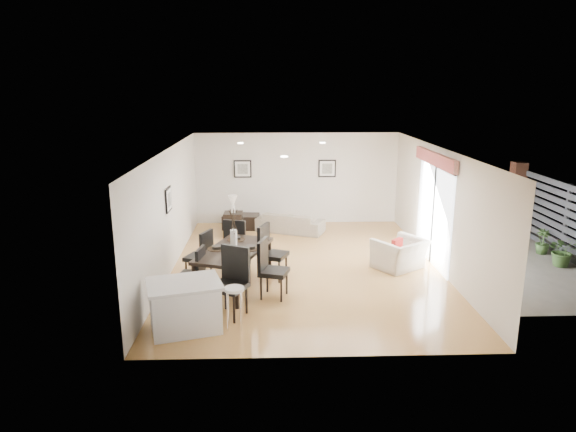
{
  "coord_description": "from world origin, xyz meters",
  "views": [
    {
      "loc": [
        -0.76,
        -11.04,
        4.01
      ],
      "look_at": [
        -0.38,
        0.4,
        1.11
      ],
      "focal_mm": 32.0,
      "sensor_mm": 36.0,
      "label": 1
    }
  ],
  "objects_px": {
    "dining_chair_enear": "(269,265)",
    "dining_chair_foot": "(237,240)",
    "sofa": "(290,222)",
    "dining_chair_efar": "(269,249)",
    "dining_chair_wnear": "(195,270)",
    "armchair": "(400,254)",
    "dining_table": "(234,253)",
    "kitchen_island": "(185,306)",
    "coffee_table": "(241,221)",
    "bar_stool": "(234,293)",
    "dining_chair_head": "(232,277)",
    "side_table": "(233,224)",
    "dining_chair_wfar": "(202,253)"
  },
  "relations": [
    {
      "from": "dining_chair_enear",
      "to": "bar_stool",
      "type": "bearing_deg",
      "value": 173.68
    },
    {
      "from": "dining_chair_foot",
      "to": "kitchen_island",
      "type": "height_order",
      "value": "dining_chair_foot"
    },
    {
      "from": "sofa",
      "to": "bar_stool",
      "type": "bearing_deg",
      "value": 100.68
    },
    {
      "from": "sofa",
      "to": "dining_chair_foot",
      "type": "xyz_separation_m",
      "value": [
        -1.32,
        -2.89,
        0.36
      ]
    },
    {
      "from": "dining_chair_wnear",
      "to": "dining_chair_efar",
      "type": "bearing_deg",
      "value": 136.83
    },
    {
      "from": "sofa",
      "to": "dining_chair_wfar",
      "type": "distance_m",
      "value": 4.19
    },
    {
      "from": "sofa",
      "to": "side_table",
      "type": "distance_m",
      "value": 1.62
    },
    {
      "from": "side_table",
      "to": "bar_stool",
      "type": "bearing_deg",
      "value": -85.77
    },
    {
      "from": "dining_chair_foot",
      "to": "coffee_table",
      "type": "xyz_separation_m",
      "value": [
        -0.1,
        3.32,
        -0.43
      ]
    },
    {
      "from": "kitchen_island",
      "to": "dining_chair_enear",
      "type": "bearing_deg",
      "value": 27.24
    },
    {
      "from": "coffee_table",
      "to": "bar_stool",
      "type": "distance_m",
      "value": 6.4
    },
    {
      "from": "sofa",
      "to": "dining_chair_efar",
      "type": "xyz_separation_m",
      "value": [
        -0.58,
        -3.59,
        0.38
      ]
    },
    {
      "from": "dining_chair_wnear",
      "to": "dining_chair_head",
      "type": "xyz_separation_m",
      "value": [
        0.76,
        -0.72,
        0.12
      ]
    },
    {
      "from": "dining_chair_wfar",
      "to": "dining_chair_efar",
      "type": "distance_m",
      "value": 1.42
    },
    {
      "from": "coffee_table",
      "to": "kitchen_island",
      "type": "xyz_separation_m",
      "value": [
        -0.58,
        -6.38,
        0.22
      ]
    },
    {
      "from": "dining_chair_wnear",
      "to": "kitchen_island",
      "type": "bearing_deg",
      "value": 10.27
    },
    {
      "from": "side_table",
      "to": "bar_stool",
      "type": "relative_size",
      "value": 0.9
    },
    {
      "from": "armchair",
      "to": "dining_chair_wnear",
      "type": "xyz_separation_m",
      "value": [
        -4.36,
        -1.56,
        0.23
      ]
    },
    {
      "from": "dining_chair_foot",
      "to": "kitchen_island",
      "type": "bearing_deg",
      "value": 94.4
    },
    {
      "from": "armchair",
      "to": "dining_chair_foot",
      "type": "height_order",
      "value": "dining_chair_foot"
    },
    {
      "from": "dining_chair_wfar",
      "to": "bar_stool",
      "type": "distance_m",
      "value": 2.44
    },
    {
      "from": "sofa",
      "to": "kitchen_island",
      "type": "bearing_deg",
      "value": 93.18
    },
    {
      "from": "dining_chair_enear",
      "to": "dining_chair_foot",
      "type": "distance_m",
      "value": 1.86
    },
    {
      "from": "coffee_table",
      "to": "sofa",
      "type": "bearing_deg",
      "value": -10.7
    },
    {
      "from": "dining_chair_head",
      "to": "coffee_table",
      "type": "bearing_deg",
      "value": 118.38
    },
    {
      "from": "sofa",
      "to": "dining_chair_efar",
      "type": "relative_size",
      "value": 1.6
    },
    {
      "from": "side_table",
      "to": "kitchen_island",
      "type": "bearing_deg",
      "value": -94.32
    },
    {
      "from": "armchair",
      "to": "dining_chair_efar",
      "type": "relative_size",
      "value": 0.9
    },
    {
      "from": "dining_chair_efar",
      "to": "dining_chair_head",
      "type": "distance_m",
      "value": 1.89
    },
    {
      "from": "armchair",
      "to": "sofa",
      "type": "bearing_deg",
      "value": -86.72
    },
    {
      "from": "dining_table",
      "to": "dining_chair_foot",
      "type": "relative_size",
      "value": 1.95
    },
    {
      "from": "dining_chair_head",
      "to": "side_table",
      "type": "bearing_deg",
      "value": 120.48
    },
    {
      "from": "dining_chair_efar",
      "to": "bar_stool",
      "type": "distance_m",
      "value": 2.43
    },
    {
      "from": "dining_chair_wnear",
      "to": "dining_chair_efar",
      "type": "distance_m",
      "value": 1.77
    },
    {
      "from": "dining_chair_wfar",
      "to": "kitchen_island",
      "type": "height_order",
      "value": "dining_chair_wfar"
    },
    {
      "from": "coffee_table",
      "to": "dining_chair_efar",
      "type": "bearing_deg",
      "value": -72.05
    },
    {
      "from": "armchair",
      "to": "side_table",
      "type": "height_order",
      "value": "armchair"
    },
    {
      "from": "dining_chair_foot",
      "to": "bar_stool",
      "type": "xyz_separation_m",
      "value": [
        0.15,
        -3.06,
        -0.0
      ]
    },
    {
      "from": "dining_chair_efar",
      "to": "coffee_table",
      "type": "height_order",
      "value": "dining_chair_efar"
    },
    {
      "from": "dining_chair_foot",
      "to": "coffee_table",
      "type": "bearing_deg",
      "value": -71.29
    },
    {
      "from": "dining_table",
      "to": "dining_chair_foot",
      "type": "xyz_separation_m",
      "value": [
        -0.03,
        1.24,
        -0.11
      ]
    },
    {
      "from": "dining_chair_wnear",
      "to": "dining_chair_foot",
      "type": "bearing_deg",
      "value": 168.91
    },
    {
      "from": "armchair",
      "to": "dining_table",
      "type": "bearing_deg",
      "value": -18.21
    },
    {
      "from": "sofa",
      "to": "dining_table",
      "type": "distance_m",
      "value": 4.35
    },
    {
      "from": "dining_chair_head",
      "to": "coffee_table",
      "type": "relative_size",
      "value": 1.23
    },
    {
      "from": "sofa",
      "to": "dining_chair_foot",
      "type": "distance_m",
      "value": 3.2
    },
    {
      "from": "dining_chair_wfar",
      "to": "dining_chair_head",
      "type": "relative_size",
      "value": 0.87
    },
    {
      "from": "dining_chair_efar",
      "to": "side_table",
      "type": "bearing_deg",
      "value": 40.07
    },
    {
      "from": "dining_chair_wnear",
      "to": "dining_chair_efar",
      "type": "height_order",
      "value": "dining_chair_efar"
    },
    {
      "from": "dining_chair_enear",
      "to": "bar_stool",
      "type": "distance_m",
      "value": 1.47
    }
  ]
}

